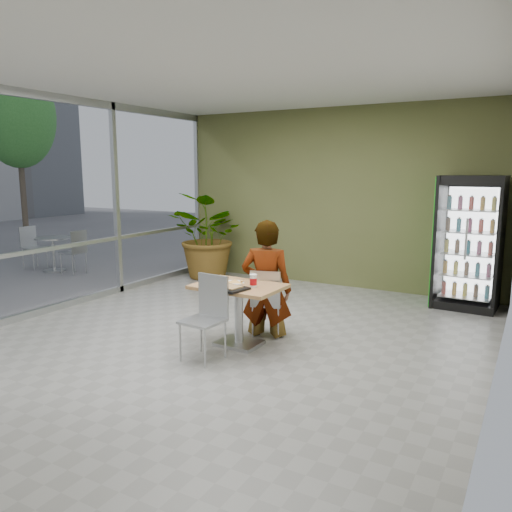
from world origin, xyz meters
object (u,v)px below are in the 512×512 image
(potted_plant, at_px, (211,236))
(soda_cup, at_px, (253,281))
(seated_woman, at_px, (266,290))
(cafeteria_tray, at_px, (228,288))
(dining_table, at_px, (239,302))
(chair_near, at_px, (208,310))
(chair_far, at_px, (267,298))
(beverage_fridge, at_px, (469,243))

(potted_plant, bearing_deg, soda_cup, -48.33)
(seated_woman, relative_size, cafeteria_tray, 4.15)
(dining_table, height_order, cafeteria_tray, cafeteria_tray)
(soda_cup, xyz_separation_m, cafeteria_tray, (-0.20, -0.23, -0.06))
(chair_near, relative_size, soda_cup, 6.11)
(soda_cup, distance_m, potted_plant, 4.04)
(chair_near, relative_size, cafeteria_tray, 2.18)
(dining_table, distance_m, soda_cup, 0.36)
(chair_far, xyz_separation_m, potted_plant, (-2.61, 2.54, 0.33))
(chair_near, xyz_separation_m, beverage_fridge, (2.26, 3.67, 0.46))
(chair_near, relative_size, beverage_fridge, 0.47)
(dining_table, bearing_deg, chair_near, -100.56)
(seated_woman, relative_size, soda_cup, 11.65)
(chair_far, bearing_deg, potted_plant, -60.03)
(seated_woman, height_order, cafeteria_tray, seated_woman)
(beverage_fridge, xyz_separation_m, potted_plant, (-4.64, -0.16, -0.17))
(potted_plant, bearing_deg, cafeteria_tray, -52.58)
(potted_plant, bearing_deg, beverage_fridge, 2.03)
(cafeteria_tray, relative_size, beverage_fridge, 0.21)
(dining_table, relative_size, cafeteria_tray, 2.43)
(chair_near, height_order, soda_cup, chair_near)
(potted_plant, bearing_deg, chair_far, -44.25)
(seated_woman, relative_size, beverage_fridge, 0.89)
(beverage_fridge, bearing_deg, cafeteria_tray, -119.64)
(soda_cup, bearing_deg, dining_table, 175.35)
(dining_table, distance_m, chair_far, 0.48)
(dining_table, bearing_deg, beverage_fridge, 55.62)
(dining_table, height_order, chair_far, chair_far)
(chair_far, height_order, potted_plant, potted_plant)
(chair_far, distance_m, soda_cup, 0.58)
(seated_woman, relative_size, potted_plant, 1.07)
(seated_woman, height_order, potted_plant, potted_plant)
(dining_table, height_order, potted_plant, potted_plant)
(chair_near, height_order, cafeteria_tray, chair_near)
(chair_far, relative_size, chair_near, 0.92)
(chair_near, height_order, seated_woman, seated_woman)
(chair_near, relative_size, potted_plant, 0.56)
(chair_far, relative_size, potted_plant, 0.52)
(chair_far, bearing_deg, soda_cup, 83.29)
(chair_near, distance_m, potted_plant, 4.25)
(chair_far, xyz_separation_m, chair_near, (-0.23, -0.96, 0.04))
(chair_near, bearing_deg, chair_far, 81.03)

